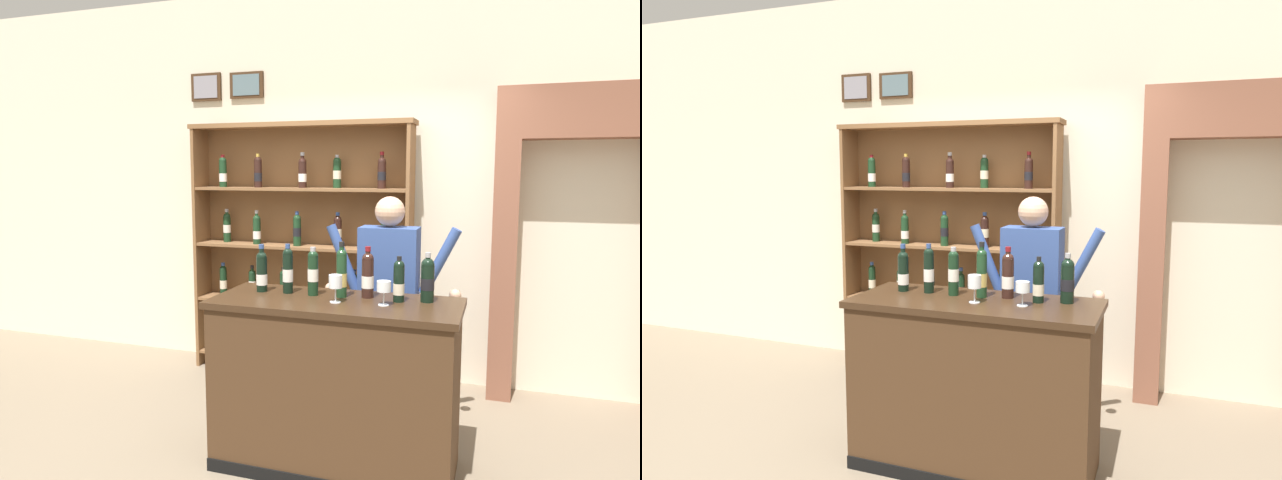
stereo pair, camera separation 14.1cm
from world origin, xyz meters
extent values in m
cube|color=#7A6B56|center=(0.00, 0.00, -0.01)|extent=(14.00, 14.00, 0.02)
cube|color=beige|center=(0.00, 1.71, 1.70)|extent=(12.00, 0.16, 3.41)
cube|color=#422B19|center=(-1.58, 1.61, 2.59)|extent=(0.31, 0.02, 0.25)
cube|color=gray|center=(-1.58, 1.60, 2.59)|extent=(0.24, 0.01, 0.20)
cube|color=#422B19|center=(-1.16, 1.61, 2.59)|extent=(0.33, 0.02, 0.23)
cube|color=slate|center=(-1.16, 1.60, 2.59)|extent=(0.26, 0.01, 0.19)
cube|color=brown|center=(-1.55, 1.42, 1.11)|extent=(0.03, 0.29, 2.22)
cube|color=brown|center=(0.38, 1.42, 1.11)|extent=(0.03, 0.29, 2.22)
cube|color=brown|center=(-0.58, 1.56, 1.11)|extent=(1.96, 0.02, 2.22)
cube|color=brown|center=(-0.58, 1.42, 0.14)|extent=(1.90, 0.27, 0.03)
cylinder|color=#19381E|center=(-1.42, 1.43, 0.25)|extent=(0.07, 0.07, 0.20)
sphere|color=#19381E|center=(-1.42, 1.43, 0.35)|extent=(0.06, 0.06, 0.06)
cylinder|color=#19381E|center=(-1.42, 1.43, 0.38)|extent=(0.03, 0.03, 0.07)
cylinder|color=#99999E|center=(-1.42, 1.43, 0.41)|extent=(0.03, 0.03, 0.03)
cylinder|color=beige|center=(-1.42, 1.43, 0.25)|extent=(0.07, 0.07, 0.06)
cylinder|color=black|center=(-1.15, 1.40, 0.25)|extent=(0.07, 0.07, 0.19)
sphere|color=black|center=(-1.15, 1.40, 0.35)|extent=(0.06, 0.06, 0.06)
cylinder|color=black|center=(-1.15, 1.40, 0.37)|extent=(0.03, 0.03, 0.06)
cylinder|color=black|center=(-1.15, 1.40, 0.39)|extent=(0.03, 0.03, 0.03)
cylinder|color=black|center=(-1.15, 1.40, 0.24)|extent=(0.07, 0.07, 0.06)
cylinder|color=black|center=(-0.96, 1.42, 0.24)|extent=(0.07, 0.07, 0.19)
sphere|color=black|center=(-0.96, 1.42, 0.34)|extent=(0.06, 0.06, 0.06)
cylinder|color=black|center=(-0.96, 1.42, 0.37)|extent=(0.03, 0.03, 0.07)
cylinder|color=#B79338|center=(-0.96, 1.42, 0.40)|extent=(0.03, 0.03, 0.03)
cylinder|color=silver|center=(-0.96, 1.42, 0.23)|extent=(0.07, 0.07, 0.06)
cylinder|color=black|center=(-0.72, 1.41, 0.25)|extent=(0.07, 0.07, 0.20)
sphere|color=black|center=(-0.72, 1.41, 0.36)|extent=(0.06, 0.06, 0.06)
cylinder|color=black|center=(-0.72, 1.41, 0.39)|extent=(0.03, 0.03, 0.08)
cylinder|color=black|center=(-0.72, 1.41, 0.42)|extent=(0.03, 0.03, 0.03)
cylinder|color=black|center=(-0.72, 1.41, 0.25)|extent=(0.07, 0.07, 0.06)
cylinder|color=black|center=(-0.49, 1.42, 0.25)|extent=(0.07, 0.07, 0.20)
sphere|color=black|center=(-0.49, 1.42, 0.36)|extent=(0.06, 0.06, 0.06)
cylinder|color=black|center=(-0.49, 1.42, 0.39)|extent=(0.03, 0.03, 0.06)
cylinder|color=#99999E|center=(-0.49, 1.42, 0.41)|extent=(0.03, 0.03, 0.03)
cylinder|color=black|center=(-0.49, 1.42, 0.24)|extent=(0.07, 0.07, 0.07)
cylinder|color=black|center=(-0.25, 1.43, 0.25)|extent=(0.07, 0.07, 0.20)
sphere|color=black|center=(-0.25, 1.43, 0.35)|extent=(0.06, 0.06, 0.06)
cylinder|color=black|center=(-0.25, 1.43, 0.38)|extent=(0.03, 0.03, 0.06)
cylinder|color=#99999E|center=(-0.25, 1.43, 0.40)|extent=(0.03, 0.03, 0.03)
cylinder|color=black|center=(-0.25, 1.43, 0.23)|extent=(0.07, 0.07, 0.06)
cylinder|color=black|center=(0.01, 1.39, 0.24)|extent=(0.07, 0.07, 0.18)
sphere|color=black|center=(0.01, 1.39, 0.34)|extent=(0.06, 0.06, 0.06)
cylinder|color=black|center=(0.01, 1.39, 0.37)|extent=(0.03, 0.03, 0.07)
cylinder|color=maroon|center=(0.01, 1.39, 0.39)|extent=(0.03, 0.03, 0.03)
cylinder|color=tan|center=(0.01, 1.39, 0.24)|extent=(0.07, 0.07, 0.06)
cylinder|color=black|center=(0.23, 1.40, 0.25)|extent=(0.07, 0.07, 0.20)
sphere|color=black|center=(0.23, 1.40, 0.36)|extent=(0.06, 0.06, 0.06)
cylinder|color=black|center=(0.23, 1.40, 0.40)|extent=(0.02, 0.02, 0.08)
cylinder|color=#99999E|center=(0.23, 1.40, 0.43)|extent=(0.03, 0.03, 0.03)
cylinder|color=beige|center=(0.23, 1.40, 0.26)|extent=(0.07, 0.07, 0.06)
cube|color=brown|center=(-0.58, 1.42, 0.64)|extent=(1.90, 0.27, 0.02)
cylinder|color=black|center=(-1.34, 1.41, 0.78)|extent=(0.07, 0.07, 0.24)
sphere|color=black|center=(-1.34, 1.41, 0.91)|extent=(0.06, 0.06, 0.06)
cylinder|color=black|center=(-1.34, 1.41, 0.93)|extent=(0.03, 0.03, 0.06)
cylinder|color=navy|center=(-1.34, 1.41, 0.96)|extent=(0.04, 0.04, 0.03)
cylinder|color=beige|center=(-1.34, 1.41, 0.77)|extent=(0.07, 0.07, 0.08)
cylinder|color=black|center=(-1.04, 1.42, 0.77)|extent=(0.07, 0.07, 0.23)
sphere|color=black|center=(-1.04, 1.42, 0.89)|extent=(0.06, 0.06, 0.06)
cylinder|color=black|center=(-1.04, 1.42, 0.92)|extent=(0.03, 0.03, 0.07)
cylinder|color=black|center=(-1.04, 1.42, 0.95)|extent=(0.03, 0.03, 0.03)
cylinder|color=silver|center=(-1.04, 1.42, 0.78)|extent=(0.07, 0.07, 0.07)
cylinder|color=black|center=(-0.72, 1.39, 0.78)|extent=(0.07, 0.07, 0.24)
sphere|color=black|center=(-0.72, 1.39, 0.90)|extent=(0.06, 0.06, 0.06)
cylinder|color=black|center=(-0.72, 1.39, 0.93)|extent=(0.03, 0.03, 0.06)
cylinder|color=black|center=(-0.72, 1.39, 0.95)|extent=(0.03, 0.03, 0.03)
cylinder|color=black|center=(-0.72, 1.39, 0.77)|extent=(0.07, 0.07, 0.08)
cylinder|color=black|center=(-0.45, 1.43, 0.77)|extent=(0.07, 0.07, 0.22)
sphere|color=black|center=(-0.45, 1.43, 0.89)|extent=(0.06, 0.06, 0.06)
cylinder|color=black|center=(-0.45, 1.43, 0.92)|extent=(0.03, 0.03, 0.08)
cylinder|color=navy|center=(-0.45, 1.43, 0.96)|extent=(0.03, 0.03, 0.03)
cylinder|color=black|center=(-0.45, 1.43, 0.77)|extent=(0.07, 0.07, 0.07)
cylinder|color=black|center=(-0.09, 1.45, 0.78)|extent=(0.07, 0.07, 0.24)
sphere|color=black|center=(-0.09, 1.45, 0.90)|extent=(0.06, 0.06, 0.06)
cylinder|color=black|center=(-0.09, 1.45, 0.93)|extent=(0.03, 0.03, 0.07)
cylinder|color=navy|center=(-0.09, 1.45, 0.96)|extent=(0.04, 0.04, 0.03)
cylinder|color=silver|center=(-0.09, 1.45, 0.75)|extent=(0.07, 0.07, 0.08)
cylinder|color=black|center=(0.20, 1.41, 0.77)|extent=(0.07, 0.07, 0.22)
sphere|color=black|center=(0.20, 1.41, 0.89)|extent=(0.06, 0.06, 0.06)
cylinder|color=black|center=(0.20, 1.41, 0.91)|extent=(0.03, 0.03, 0.06)
cylinder|color=maroon|center=(0.20, 1.41, 0.93)|extent=(0.03, 0.03, 0.03)
cylinder|color=tan|center=(0.20, 1.41, 0.77)|extent=(0.07, 0.07, 0.07)
cube|color=brown|center=(-0.58, 1.42, 1.15)|extent=(1.90, 0.27, 0.02)
cylinder|color=#19381E|center=(-1.30, 1.45, 1.28)|extent=(0.07, 0.07, 0.23)
sphere|color=#19381E|center=(-1.30, 1.45, 1.39)|extent=(0.07, 0.07, 0.07)
cylinder|color=#19381E|center=(-1.30, 1.45, 1.42)|extent=(0.03, 0.03, 0.07)
cylinder|color=#99999E|center=(-1.30, 1.45, 1.45)|extent=(0.03, 0.03, 0.03)
cylinder|color=silver|center=(-1.30, 1.45, 1.28)|extent=(0.07, 0.07, 0.07)
cylinder|color=#19381E|center=(-0.98, 1.39, 1.27)|extent=(0.07, 0.07, 0.22)
sphere|color=#19381E|center=(-0.98, 1.39, 1.39)|extent=(0.07, 0.07, 0.07)
cylinder|color=#19381E|center=(-0.98, 1.39, 1.42)|extent=(0.03, 0.03, 0.08)
cylinder|color=#99999E|center=(-0.98, 1.39, 1.45)|extent=(0.03, 0.03, 0.03)
cylinder|color=silver|center=(-0.98, 1.39, 1.24)|extent=(0.07, 0.07, 0.07)
cylinder|color=#19381E|center=(-0.59, 1.39, 1.28)|extent=(0.07, 0.07, 0.23)
sphere|color=#19381E|center=(-0.59, 1.39, 1.40)|extent=(0.07, 0.07, 0.07)
cylinder|color=#19381E|center=(-0.59, 1.39, 1.43)|extent=(0.03, 0.03, 0.07)
cylinder|color=navy|center=(-0.59, 1.39, 1.45)|extent=(0.03, 0.03, 0.03)
cylinder|color=black|center=(-0.59, 1.39, 1.28)|extent=(0.07, 0.07, 0.07)
cylinder|color=black|center=(-0.23, 1.41, 1.28)|extent=(0.07, 0.07, 0.23)
sphere|color=black|center=(-0.23, 1.41, 1.40)|extent=(0.07, 0.07, 0.07)
cylinder|color=black|center=(-0.23, 1.41, 1.43)|extent=(0.03, 0.03, 0.07)
cylinder|color=navy|center=(-0.23, 1.41, 1.45)|extent=(0.03, 0.03, 0.03)
cylinder|color=beige|center=(-0.23, 1.41, 1.29)|extent=(0.07, 0.07, 0.07)
cylinder|color=#19381E|center=(0.18, 1.42, 1.28)|extent=(0.07, 0.07, 0.23)
sphere|color=#19381E|center=(0.18, 1.42, 1.40)|extent=(0.07, 0.07, 0.07)
cylinder|color=#19381E|center=(0.18, 1.42, 1.44)|extent=(0.03, 0.03, 0.08)
cylinder|color=navy|center=(0.18, 1.42, 1.47)|extent=(0.03, 0.03, 0.03)
cylinder|color=beige|center=(0.18, 1.42, 1.26)|extent=(0.07, 0.07, 0.07)
cube|color=brown|center=(-0.58, 1.42, 1.66)|extent=(1.90, 0.27, 0.02)
cylinder|color=#19381E|center=(-1.31, 1.40, 1.78)|extent=(0.07, 0.07, 0.23)
sphere|color=#19381E|center=(-1.31, 1.40, 1.90)|extent=(0.07, 0.07, 0.07)
cylinder|color=#19381E|center=(-1.31, 1.40, 1.93)|extent=(0.03, 0.03, 0.06)
cylinder|color=maroon|center=(-1.31, 1.40, 1.94)|extent=(0.03, 0.03, 0.03)
cylinder|color=silver|center=(-1.31, 1.40, 1.75)|extent=(0.07, 0.07, 0.07)
cylinder|color=black|center=(-0.95, 1.38, 1.78)|extent=(0.07, 0.07, 0.23)
sphere|color=black|center=(-0.95, 1.38, 1.90)|extent=(0.07, 0.07, 0.07)
cylinder|color=black|center=(-0.95, 1.38, 1.93)|extent=(0.03, 0.03, 0.06)
cylinder|color=#B79338|center=(-0.95, 1.38, 1.95)|extent=(0.03, 0.03, 0.03)
cylinder|color=black|center=(-0.95, 1.38, 1.76)|extent=(0.07, 0.07, 0.07)
cylinder|color=black|center=(-0.54, 1.40, 1.78)|extent=(0.07, 0.07, 0.22)
sphere|color=black|center=(-0.54, 1.40, 1.89)|extent=(0.07, 0.07, 0.07)
cylinder|color=black|center=(-0.54, 1.40, 1.92)|extent=(0.03, 0.03, 0.08)
cylinder|color=#99999E|center=(-0.54, 1.40, 1.96)|extent=(0.04, 0.04, 0.03)
cylinder|color=silver|center=(-0.54, 1.40, 1.75)|extent=(0.07, 0.07, 0.07)
cylinder|color=#19381E|center=(-0.25, 1.46, 1.78)|extent=(0.07, 0.07, 0.22)
sphere|color=#19381E|center=(-0.25, 1.46, 1.90)|extent=(0.07, 0.07, 0.07)
cylinder|color=#19381E|center=(-0.25, 1.46, 1.92)|extent=(0.03, 0.03, 0.06)
cylinder|color=#99999E|center=(-0.25, 1.46, 1.93)|extent=(0.03, 0.03, 0.03)
cylinder|color=beige|center=(-0.25, 1.46, 1.78)|extent=(0.07, 0.07, 0.07)
cylinder|color=black|center=(0.15, 1.40, 1.78)|extent=(0.07, 0.07, 0.21)
sphere|color=black|center=(0.15, 1.40, 1.89)|extent=(0.07, 0.07, 0.07)
cylinder|color=black|center=(0.15, 1.40, 1.92)|extent=(0.03, 0.03, 0.08)
cylinder|color=maroon|center=(0.15, 1.40, 1.96)|extent=(0.03, 0.03, 0.03)
cylinder|color=black|center=(0.15, 1.40, 1.77)|extent=(0.07, 0.07, 0.07)
cube|color=brown|center=(-0.58, 1.42, 2.20)|extent=(2.00, 0.30, 0.04)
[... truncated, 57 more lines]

